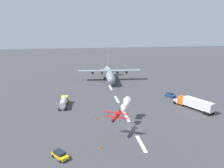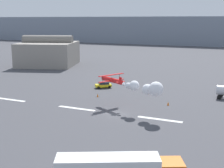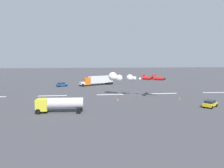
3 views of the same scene
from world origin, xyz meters
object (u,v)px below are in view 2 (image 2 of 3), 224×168
stunt_biplane_red (141,87)px  airport_staff_sedan (103,85)px  traffic_cone_far (168,104)px  traffic_cone_near (98,95)px

stunt_biplane_red → airport_staff_sedan: (-15.73, 17.34, -4.41)m
airport_staff_sedan → traffic_cone_far: 21.14m
airport_staff_sedan → traffic_cone_near: bearing=-72.6°
traffic_cone_near → airport_staff_sedan: bearing=107.4°
traffic_cone_near → traffic_cone_far: same height
stunt_biplane_red → airport_staff_sedan: bearing=132.2°
stunt_biplane_red → airport_staff_sedan: stunt_biplane_red is taller
stunt_biplane_red → traffic_cone_far: (3.25, 8.03, -4.84)m
airport_staff_sedan → traffic_cone_far: size_ratio=5.71×
traffic_cone_near → stunt_biplane_red: bearing=-33.1°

